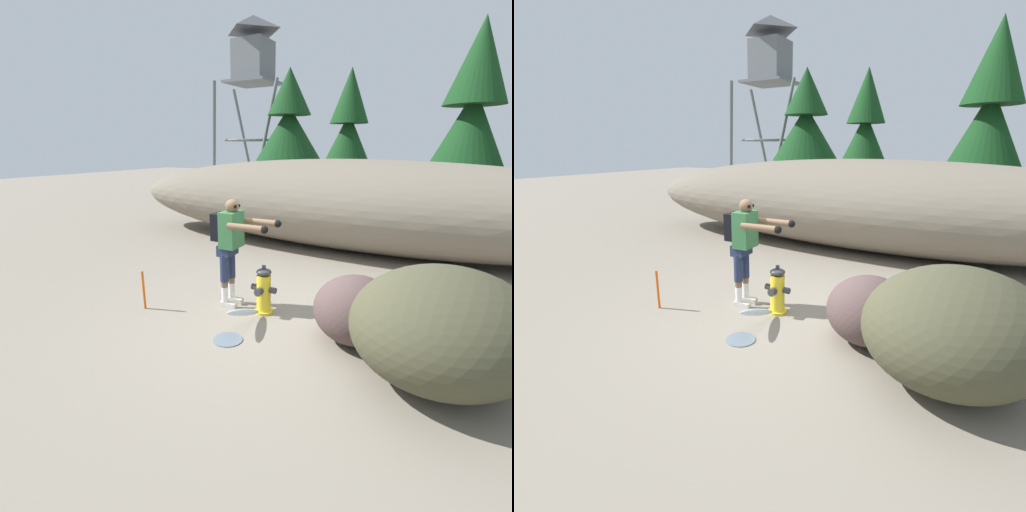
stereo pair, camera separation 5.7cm
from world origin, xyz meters
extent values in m
cube|color=gray|center=(0.00, 0.00, -0.02)|extent=(56.00, 56.00, 0.04)
ellipsoid|color=#756B5B|center=(0.00, 4.31, 1.04)|extent=(12.96, 3.20, 2.09)
cylinder|color=yellow|center=(-0.20, 0.03, 0.02)|extent=(0.28, 0.28, 0.04)
cylinder|color=yellow|center=(-0.20, 0.03, 0.31)|extent=(0.21, 0.21, 0.54)
ellipsoid|color=#333338|center=(-0.20, 0.03, 0.63)|extent=(0.22, 0.22, 0.10)
cylinder|color=#333338|center=(-0.20, 0.03, 0.71)|extent=(0.06, 0.06, 0.05)
cylinder|color=#333338|center=(-0.35, 0.03, 0.38)|extent=(0.09, 0.09, 0.09)
cylinder|color=#333338|center=(-0.05, 0.03, 0.38)|extent=(0.09, 0.09, 0.09)
cylinder|color=#333338|center=(-0.20, -0.12, 0.38)|extent=(0.11, 0.09, 0.11)
ellipsoid|color=silver|center=(-0.20, -0.53, 0.22)|extent=(0.10, 0.83, 0.40)
cylinder|color=slate|center=(-0.20, -0.93, 0.01)|extent=(0.38, 0.38, 0.01)
cube|color=beige|center=(-0.75, 0.10, 0.04)|extent=(0.26, 0.11, 0.09)
cylinder|color=white|center=(-0.81, 0.10, 0.21)|extent=(0.10, 0.10, 0.24)
cylinder|color=brown|center=(-0.81, 0.10, 0.37)|extent=(0.10, 0.10, 0.09)
cylinder|color=#232D4C|center=(-0.81, 0.10, 0.63)|extent=(0.13, 0.13, 0.42)
cube|color=beige|center=(-0.74, -0.10, 0.04)|extent=(0.26, 0.11, 0.09)
cylinder|color=white|center=(-0.80, -0.10, 0.21)|extent=(0.10, 0.10, 0.24)
cylinder|color=brown|center=(-0.80, -0.10, 0.37)|extent=(0.10, 0.10, 0.09)
cylinder|color=#232D4C|center=(-0.80, -0.10, 0.63)|extent=(0.13, 0.13, 0.42)
cube|color=#232D4C|center=(-0.80, 0.00, 0.89)|extent=(0.22, 0.33, 0.16)
cube|color=#336B3D|center=(-0.73, 0.00, 1.20)|extent=(0.26, 0.37, 0.53)
cube|color=black|center=(-0.93, -0.01, 1.23)|extent=(0.17, 0.29, 0.40)
sphere|color=brown|center=(-0.71, 0.00, 1.55)|extent=(0.20, 0.20, 0.20)
cube|color=black|center=(-0.62, 0.00, 1.55)|extent=(0.03, 0.15, 0.04)
cylinder|color=brown|center=(-0.37, 0.24, 1.31)|extent=(0.58, 0.12, 0.09)
sphere|color=black|center=(-0.10, 0.25, 1.31)|extent=(0.11, 0.11, 0.11)
cylinder|color=brown|center=(-0.35, -0.20, 1.31)|extent=(0.58, 0.12, 0.09)
sphere|color=black|center=(-0.08, -0.19, 1.31)|extent=(0.11, 0.11, 0.11)
ellipsoid|color=#44432E|center=(2.16, -0.54, 0.62)|extent=(2.56, 2.57, 1.23)
ellipsoid|color=#4D472C|center=(1.72, 0.43, 0.30)|extent=(1.06, 0.98, 0.59)
ellipsoid|color=#4F3D3B|center=(1.20, -0.14, 0.43)|extent=(1.42, 1.41, 0.85)
ellipsoid|color=#4C3C37|center=(2.85, 0.99, 0.31)|extent=(1.12, 1.08, 0.62)
cylinder|color=#47331E|center=(-5.22, 11.51, 0.86)|extent=(0.36, 0.36, 1.72)
cone|color=#143D19|center=(-5.22, 11.51, 2.89)|extent=(2.98, 2.98, 2.34)
cone|color=#143D19|center=(-5.22, 11.51, 4.65)|extent=(1.94, 1.94, 1.95)
cylinder|color=#47331E|center=(-1.90, 9.45, 0.64)|extent=(0.25, 0.25, 1.29)
cone|color=#143D19|center=(-1.90, 9.45, 2.40)|extent=(2.09, 2.09, 2.22)
cone|color=#143D19|center=(-1.90, 9.45, 4.07)|extent=(1.36, 1.36, 1.85)
cylinder|color=#47331E|center=(1.95, 8.69, 0.59)|extent=(0.31, 0.31, 1.19)
cone|color=#143D19|center=(1.95, 8.69, 2.57)|extent=(2.60, 2.60, 2.78)
cone|color=#143D19|center=(1.95, 8.69, 4.66)|extent=(1.69, 1.69, 2.31)
cylinder|color=slate|center=(-6.36, 14.20, 2.64)|extent=(1.02, 1.02, 5.31)
cylinder|color=slate|center=(-9.22, 14.20, 2.64)|extent=(1.02, 1.02, 5.31)
cylinder|color=slate|center=(-6.36, 11.34, 2.64)|extent=(1.02, 1.02, 5.31)
cylinder|color=slate|center=(-9.22, 11.34, 2.64)|extent=(1.02, 1.02, 5.31)
torus|color=slate|center=(-7.79, 12.77, 2.64)|extent=(3.07, 3.07, 0.10)
cube|color=slate|center=(-7.79, 12.77, 5.33)|extent=(2.29, 2.29, 0.12)
cube|color=slate|center=(-7.79, 12.77, 6.29)|extent=(1.60, 1.60, 1.80)
pyramid|color=#4C4C51|center=(-7.79, 12.77, 7.89)|extent=(2.06, 2.06, 0.70)
cylinder|color=#E55914|center=(-1.82, -0.76, 0.30)|extent=(0.04, 0.04, 0.60)
camera|label=1|loc=(2.22, -4.42, 2.38)|focal=26.07mm
camera|label=2|loc=(2.27, -4.39, 2.38)|focal=26.07mm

